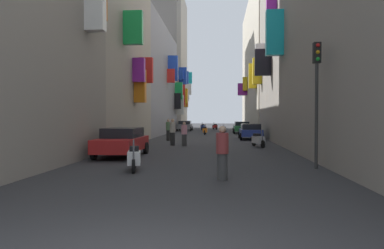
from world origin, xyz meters
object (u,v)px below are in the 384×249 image
at_px(parked_car_blue, 250,131).
at_px(scooter_orange, 205,130).
at_px(scooter_red, 215,127).
at_px(pedestrian_mid_street, 168,130).
at_px(scooter_white, 134,158).
at_px(pedestrian_near_left, 222,153).
at_px(scooter_black, 224,130).
at_px(parked_car_red, 122,141).
at_px(parked_car_green, 242,127).
at_px(parked_car_grey, 185,125).
at_px(pedestrian_crossing, 173,132).
at_px(scooter_blue, 203,127).
at_px(pedestrian_near_right, 184,134).
at_px(traffic_light_near_corner, 317,84).
at_px(scooter_silver, 258,140).

distance_m(parked_car_blue, scooter_orange, 9.07).
xyz_separation_m(scooter_red, pedestrian_mid_street, (-3.37, -25.08, 0.40)).
relative_size(scooter_white, pedestrian_near_left, 1.07).
height_order(scooter_black, scooter_white, same).
bearing_deg(parked_car_red, parked_car_green, 73.77).
xyz_separation_m(parked_car_green, scooter_orange, (-4.15, -3.21, -0.27)).
bearing_deg(parked_car_blue, scooter_red, 98.36).
height_order(parked_car_grey, scooter_black, parked_car_grey).
distance_m(pedestrian_crossing, pedestrian_near_left, 13.09).
relative_size(scooter_orange, scooter_white, 1.11).
height_order(scooter_orange, scooter_blue, same).
xyz_separation_m(parked_car_grey, pedestrian_crossing, (1.71, -25.14, 0.17)).
relative_size(pedestrian_near_right, pedestrian_mid_street, 0.92).
height_order(parked_car_red, scooter_orange, parked_car_red).
relative_size(parked_car_grey, scooter_orange, 2.11).
distance_m(scooter_red, traffic_light_near_corner, 40.30).
distance_m(scooter_white, traffic_light_near_corner, 7.17).
xyz_separation_m(parked_car_blue, pedestrian_mid_street, (-6.74, -2.11, 0.15)).
distance_m(parked_car_grey, scooter_silver, 27.00).
relative_size(parked_car_blue, traffic_light_near_corner, 0.86).
height_order(scooter_orange, scooter_white, same).
distance_m(parked_car_grey, traffic_light_near_corner, 36.40).
relative_size(scooter_blue, pedestrian_near_left, 1.12).
relative_size(scooter_orange, pedestrian_crossing, 1.09).
height_order(scooter_blue, traffic_light_near_corner, traffic_light_near_corner).
distance_m(pedestrian_mid_street, traffic_light_near_corner, 16.93).
relative_size(pedestrian_crossing, pedestrian_mid_street, 1.04).
bearing_deg(pedestrian_near_left, pedestrian_near_right, 101.19).
relative_size(scooter_black, scooter_white, 1.05).
distance_m(parked_car_red, traffic_light_near_corner, 9.27).
height_order(scooter_silver, traffic_light_near_corner, traffic_light_near_corner).
xyz_separation_m(scooter_black, scooter_blue, (-2.98, 13.34, 0.00)).
distance_m(scooter_blue, traffic_light_near_corner, 39.17).
relative_size(scooter_orange, pedestrian_near_right, 1.23).
distance_m(scooter_orange, scooter_blue, 13.60).
relative_size(parked_car_blue, scooter_white, 2.27).
bearing_deg(parked_car_grey, parked_car_blue, -67.82).
relative_size(parked_car_green, scooter_orange, 2.29).
xyz_separation_m(scooter_white, pedestrian_crossing, (-0.13, 11.12, 0.44)).
bearing_deg(pedestrian_near_right, pedestrian_near_left, -78.81).
bearing_deg(scooter_white, pedestrian_mid_street, 94.04).
height_order(parked_car_green, scooter_orange, parked_car_green).
relative_size(parked_car_red, scooter_blue, 2.27).
xyz_separation_m(pedestrian_near_right, pedestrian_mid_street, (-1.82, 5.10, 0.08)).
xyz_separation_m(parked_car_grey, scooter_blue, (2.32, 3.27, -0.27)).
height_order(scooter_silver, pedestrian_near_left, pedestrian_near_left).
relative_size(scooter_silver, scooter_black, 1.03).
bearing_deg(scooter_black, traffic_light_near_corner, -82.92).
bearing_deg(scooter_silver, parked_car_blue, 88.79).
distance_m(parked_car_green, scooter_silver, 18.90).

